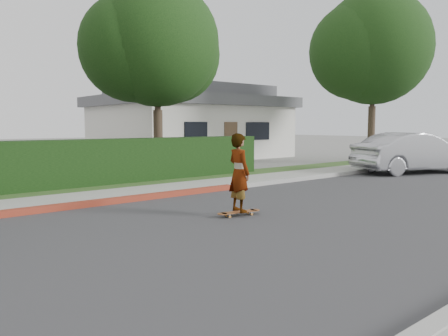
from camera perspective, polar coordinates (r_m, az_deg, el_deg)
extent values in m
plane|color=slate|center=(9.64, 12.12, -6.12)|extent=(120.00, 120.00, 0.00)
cube|color=#2D2D30|center=(9.64, 12.12, -6.09)|extent=(60.00, 8.00, 0.01)
cube|color=#9E9E99|center=(12.53, -2.77, -2.94)|extent=(60.00, 0.20, 0.15)
cube|color=maroon|center=(10.38, -25.53, -5.27)|extent=(12.00, 0.21, 0.15)
cube|color=gray|center=(13.26, -5.11, -2.55)|extent=(60.00, 1.60, 0.12)
cube|color=#2D4C1E|center=(14.59, -8.68, -1.88)|extent=(60.00, 1.60, 0.10)
cube|color=black|center=(13.80, -20.77, 0.31)|extent=(15.00, 1.00, 1.50)
cylinder|color=#33261C|center=(17.31, -8.58, 3.32)|extent=(0.36, 0.36, 2.52)
cylinder|color=#33261C|center=(17.34, -8.68, 9.57)|extent=(0.24, 0.24, 2.10)
sphere|color=black|center=(17.57, -8.77, 15.73)|extent=(4.80, 4.80, 4.80)
sphere|color=black|center=(17.49, -11.79, 15.06)|extent=(4.08, 4.08, 4.08)
sphere|color=black|center=(18.25, -6.76, 14.42)|extent=(3.84, 3.84, 3.84)
cylinder|color=#33261C|center=(23.44, 18.67, 4.12)|extent=(0.36, 0.36, 2.88)
cylinder|color=#33261C|center=(23.49, 18.83, 9.39)|extent=(0.24, 0.24, 2.40)
sphere|color=black|center=(23.74, 19.00, 14.60)|extent=(5.60, 5.60, 5.60)
sphere|color=black|center=(23.26, 17.06, 14.35)|extent=(4.76, 4.76, 4.76)
sphere|color=black|center=(24.61, 19.49, 13.54)|extent=(4.48, 4.48, 4.48)
cube|color=beige|center=(26.73, -4.41, 4.68)|extent=(10.00, 8.00, 3.00)
cube|color=#4C4C51|center=(26.76, -4.44, 8.54)|extent=(10.60, 8.60, 0.60)
cube|color=#4C4C51|center=(26.79, -4.45, 9.82)|extent=(8.40, 6.40, 0.80)
cube|color=black|center=(22.00, -3.67, 4.74)|extent=(1.40, 0.06, 1.00)
cube|color=black|center=(24.78, 4.42, 4.84)|extent=(1.80, 0.06, 1.00)
cube|color=brown|center=(23.44, 0.89, 3.46)|extent=(0.90, 0.06, 2.10)
cylinder|color=#B47531|center=(9.17, 0.75, -6.37)|extent=(0.06, 0.04, 0.05)
cylinder|color=#B47531|center=(9.30, 0.27, -6.20)|extent=(0.06, 0.04, 0.05)
cylinder|color=#B47531|center=(9.45, 3.63, -6.01)|extent=(0.06, 0.04, 0.05)
cylinder|color=#B47531|center=(9.58, 3.12, -5.86)|extent=(0.06, 0.04, 0.05)
cube|color=silver|center=(9.22, 0.51, -6.05)|extent=(0.07, 0.17, 0.02)
cube|color=silver|center=(9.50, 3.38, -5.71)|extent=(0.07, 0.17, 0.02)
cube|color=brown|center=(9.36, 1.97, -5.75)|extent=(0.84, 0.34, 0.02)
cylinder|color=brown|center=(9.15, -0.23, -6.01)|extent=(0.23, 0.23, 0.02)
cylinder|color=brown|center=(9.57, 4.07, -5.50)|extent=(0.23, 0.23, 0.02)
imported|color=white|center=(9.23, 1.98, -0.62)|extent=(0.47, 0.65, 1.67)
imported|color=#A6A8AD|center=(19.18, 23.53, 1.82)|extent=(5.27, 3.34, 1.64)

